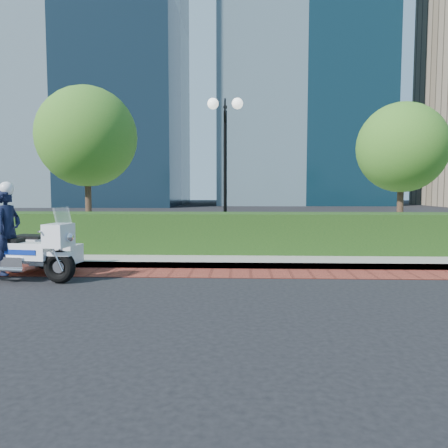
{
  "coord_description": "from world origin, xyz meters",
  "views": [
    {
      "loc": [
        1.45,
        -7.51,
        1.77
      ],
      "look_at": [
        1.09,
        1.99,
        1.0
      ],
      "focal_mm": 35.0,
      "sensor_mm": 36.0,
      "label": 1
    }
  ],
  "objects_px": {
    "lamppost": "(225,147)",
    "tree_b": "(87,137)",
    "police_motorcycle": "(24,245)",
    "tree_c": "(402,148)"
  },
  "relations": [
    {
      "from": "lamppost",
      "to": "tree_b",
      "type": "xyz_separation_m",
      "value": [
        -4.5,
        1.3,
        0.48
      ]
    },
    {
      "from": "lamppost",
      "to": "police_motorcycle",
      "type": "bearing_deg",
      "value": -131.63
    },
    {
      "from": "tree_b",
      "to": "tree_c",
      "type": "relative_size",
      "value": 1.14
    },
    {
      "from": "tree_c",
      "to": "police_motorcycle",
      "type": "xyz_separation_m",
      "value": [
        -9.32,
        -5.6,
        -2.4
      ]
    },
    {
      "from": "tree_b",
      "to": "police_motorcycle",
      "type": "xyz_separation_m",
      "value": [
        0.68,
        -5.6,
        -2.78
      ]
    },
    {
      "from": "tree_c",
      "to": "police_motorcycle",
      "type": "relative_size",
      "value": 1.83
    },
    {
      "from": "police_motorcycle",
      "to": "tree_c",
      "type": "bearing_deg",
      "value": 39.49
    },
    {
      "from": "tree_b",
      "to": "tree_c",
      "type": "distance_m",
      "value": 10.01
    },
    {
      "from": "lamppost",
      "to": "police_motorcycle",
      "type": "height_order",
      "value": "lamppost"
    },
    {
      "from": "tree_b",
      "to": "police_motorcycle",
      "type": "bearing_deg",
      "value": -83.12
    }
  ]
}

